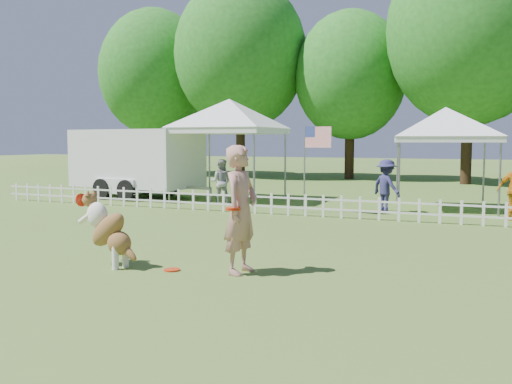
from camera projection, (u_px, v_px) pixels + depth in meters
ground at (179, 270)px, 9.02m from camera, size 120.00×120.00×0.00m
picket_fence at (314, 206)px, 15.38m from camera, size 22.00×0.08×0.60m
handler at (241, 210)px, 8.76m from camera, size 0.51×0.75×1.98m
dog at (109, 230)px, 9.25m from camera, size 1.22×0.59×1.21m
frisbee_on_turf at (172, 270)px, 9.01m from camera, size 0.33×0.33×0.02m
canopy_tent_left at (229, 151)px, 19.50m from camera, size 3.39×3.39×3.39m
canopy_tent_right at (444, 160)px, 16.90m from camera, size 3.35×3.35×2.97m
cargo_trailer at (137, 163)px, 20.59m from camera, size 5.93×3.13×2.50m
flag_pole at (304, 169)px, 16.16m from camera, size 0.94×0.40×2.50m
spectator_a at (221, 182)px, 18.34m from camera, size 0.82×0.71×1.46m
spectator_b at (386, 186)px, 16.23m from camera, size 1.13×1.04×1.53m
tree_far_left at (154, 84)px, 34.58m from camera, size 6.60×6.60×11.00m
tree_left at (240, 70)px, 31.69m from camera, size 7.40×7.40×12.00m
tree_center_left at (350, 87)px, 30.31m from camera, size 6.00×6.00×9.80m
tree_center_right at (470, 49)px, 26.43m from camera, size 7.60×7.60×12.60m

